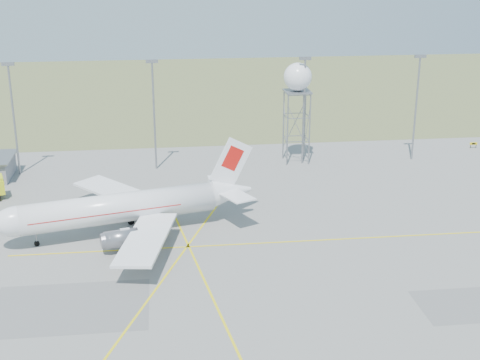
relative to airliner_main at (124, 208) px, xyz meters
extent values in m
cube|color=#5D6C3B|center=(14.58, 104.15, -3.93)|extent=(400.00, 120.00, 0.03)
cylinder|color=gray|center=(-20.42, 30.15, 6.05)|extent=(0.36, 0.36, 20.00)
cube|color=gray|center=(-20.42, 30.15, 16.25)|extent=(2.20, 0.50, 0.60)
cylinder|color=gray|center=(4.58, 30.15, 6.05)|extent=(0.36, 0.36, 20.00)
cube|color=gray|center=(4.58, 30.15, 16.25)|extent=(2.20, 0.50, 0.60)
cylinder|color=gray|center=(32.58, 30.15, 6.05)|extent=(0.36, 0.36, 20.00)
cube|color=gray|center=(32.58, 30.15, 16.25)|extent=(2.20, 0.50, 0.60)
cylinder|color=gray|center=(54.58, 30.15, 6.05)|extent=(0.36, 0.36, 20.00)
cube|color=gray|center=(54.58, 30.15, 16.25)|extent=(2.20, 0.50, 0.60)
cylinder|color=black|center=(69.58, 36.15, -3.55)|extent=(0.10, 0.10, 0.80)
cylinder|color=black|center=(70.78, 36.15, -3.55)|extent=(0.10, 0.10, 0.80)
cube|color=yellow|center=(70.18, 36.15, -3.00)|extent=(1.60, 0.15, 0.50)
cube|color=black|center=(70.18, 36.07, -3.00)|extent=(0.80, 0.03, 0.30)
cylinder|color=white|center=(-0.63, -0.16, 0.11)|extent=(27.99, 10.88, 4.27)
ellipsoid|color=white|center=(-14.11, -3.52, 0.11)|extent=(7.67, 5.80, 4.27)
cube|color=black|center=(-15.35, -3.84, 0.75)|extent=(2.14, 2.67, 1.04)
cone|color=white|center=(15.95, 3.99, 0.43)|extent=(7.26, 5.70, 4.27)
cube|color=white|center=(15.95, 3.99, 4.92)|extent=(6.72, 1.97, 8.04)
cube|color=red|center=(16.16, 4.04, 5.67)|extent=(3.66, 1.24, 4.12)
cube|color=white|center=(14.61, 7.17, 0.97)|extent=(4.74, 6.53, 0.19)
cube|color=white|center=(16.27, 0.54, 0.97)|extent=(4.74, 6.53, 0.19)
cube|color=white|center=(-1.41, 9.56, -0.96)|extent=(14.92, 16.39, 0.38)
cube|color=white|center=(3.26, -9.10, -0.96)|extent=(8.56, 17.79, 0.38)
cylinder|color=slate|center=(-3.17, 5.60, -1.92)|extent=(4.95, 3.47, 2.46)
cylinder|color=slate|center=(-0.16, -6.43, -1.92)|extent=(4.95, 3.47, 2.46)
cube|color=red|center=(-2.70, -0.68, 0.22)|extent=(21.78, 9.36, 0.13)
cylinder|color=black|center=(-12.03, -3.01, -3.47)|extent=(0.91, 0.91, 0.96)
cube|color=black|center=(1.44, 0.36, -3.47)|extent=(2.59, 6.48, 0.96)
cylinder|color=gray|center=(1.44, 0.36, -2.99)|extent=(0.31, 0.31, 1.92)
cylinder|color=gray|center=(29.45, 29.45, 2.95)|extent=(0.25, 0.25, 13.80)
cylinder|color=gray|center=(33.69, 29.45, 2.95)|extent=(0.25, 0.25, 13.80)
cylinder|color=gray|center=(33.69, 33.70, 2.95)|extent=(0.25, 0.25, 13.80)
cylinder|color=gray|center=(29.45, 33.70, 2.95)|extent=(0.25, 0.25, 13.80)
cube|color=gray|center=(31.57, 31.57, 9.85)|extent=(4.84, 4.84, 0.27)
sphere|color=white|center=(31.57, 31.57, 12.61)|extent=(5.31, 5.31, 5.31)
camera|label=1|loc=(5.82, -90.70, 35.01)|focal=50.00mm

